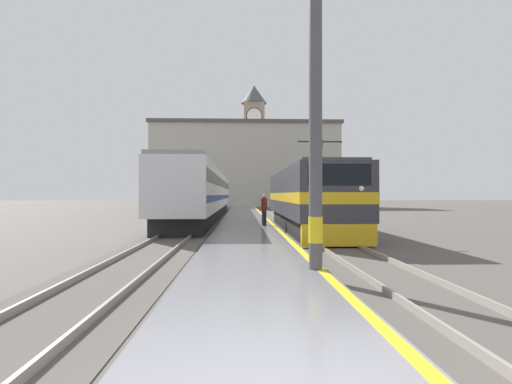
{
  "coord_description": "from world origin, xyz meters",
  "views": [
    {
      "loc": [
        -0.33,
        -3.17,
        1.97
      ],
      "look_at": [
        0.85,
        28.41,
        2.16
      ],
      "focal_mm": 28.0,
      "sensor_mm": 36.0,
      "label": 1
    }
  ],
  "objects_px": {
    "passenger_train": "(205,193)",
    "catenary_mast": "(317,84)",
    "locomotive_train": "(307,198)",
    "clock_tower": "(254,141)",
    "person_on_platform": "(264,209)"
  },
  "relations": [
    {
      "from": "passenger_train",
      "to": "catenary_mast",
      "type": "xyz_separation_m",
      "value": [
        4.73,
        -24.48,
        2.39
      ]
    },
    {
      "from": "person_on_platform",
      "to": "clock_tower",
      "type": "relative_size",
      "value": 0.07
    },
    {
      "from": "catenary_mast",
      "to": "locomotive_train",
      "type": "bearing_deg",
      "value": 81.66
    },
    {
      "from": "catenary_mast",
      "to": "clock_tower",
      "type": "relative_size",
      "value": 0.38
    },
    {
      "from": "locomotive_train",
      "to": "person_on_platform",
      "type": "distance_m",
      "value": 2.41
    },
    {
      "from": "catenary_mast",
      "to": "clock_tower",
      "type": "bearing_deg",
      "value": 89.38
    },
    {
      "from": "passenger_train",
      "to": "clock_tower",
      "type": "distance_m",
      "value": 44.88
    },
    {
      "from": "catenary_mast",
      "to": "person_on_platform",
      "type": "bearing_deg",
      "value": 92.15
    },
    {
      "from": "person_on_platform",
      "to": "clock_tower",
      "type": "distance_m",
      "value": 56.14
    },
    {
      "from": "person_on_platform",
      "to": "passenger_train",
      "type": "bearing_deg",
      "value": 110.06
    },
    {
      "from": "locomotive_train",
      "to": "catenary_mast",
      "type": "xyz_separation_m",
      "value": [
        -1.81,
        -12.37,
        2.76
      ]
    },
    {
      "from": "clock_tower",
      "to": "passenger_train",
      "type": "bearing_deg",
      "value": -97.19
    },
    {
      "from": "person_on_platform",
      "to": "clock_tower",
      "type": "xyz_separation_m",
      "value": [
        1.22,
        55.01,
        11.16
      ]
    },
    {
      "from": "locomotive_train",
      "to": "person_on_platform",
      "type": "height_order",
      "value": "locomotive_train"
    },
    {
      "from": "locomotive_train",
      "to": "passenger_train",
      "type": "bearing_deg",
      "value": 118.38
    }
  ]
}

